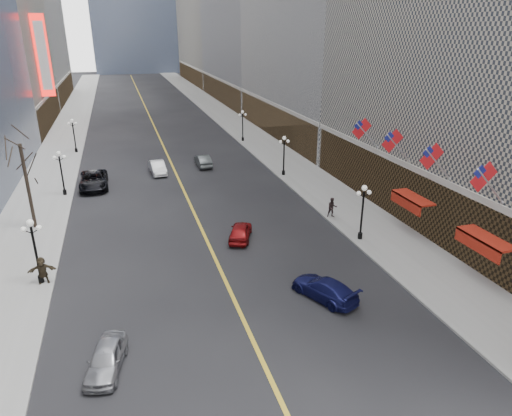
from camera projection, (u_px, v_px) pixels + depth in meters
sidewalk_east at (250, 135)px, 72.87m from camera, size 6.00×230.00×0.15m
sidewalk_west at (62, 147)px, 65.39m from camera, size 6.00×230.00×0.15m
lane_line at (155, 128)px, 78.07m from camera, size 0.25×200.00×0.02m
streetlamp_east_1 at (363, 207)px, 35.59m from camera, size 1.26×0.44×4.52m
streetlamp_east_2 at (284, 151)px, 51.64m from camera, size 1.26×0.44×4.52m
streetlamp_east_3 at (243, 122)px, 67.68m from camera, size 1.26×0.44×4.52m
streetlamp_west_1 at (34, 245)px, 29.28m from camera, size 1.26×0.44×4.52m
streetlamp_west_2 at (61, 168)px, 45.33m from camera, size 1.26×0.44×4.52m
streetlamp_west_3 at (74, 132)px, 61.38m from camera, size 1.26×0.44×4.52m
flag_2 at (485, 179)px, 27.79m from camera, size 2.87×0.12×2.87m
flag_3 at (433, 159)px, 32.25m from camera, size 2.87×0.12×2.87m
flag_4 at (394, 143)px, 36.71m from camera, size 2.87×0.12×2.87m
flag_5 at (363, 130)px, 41.16m from camera, size 2.87×0.12×2.87m
awning_b at (483, 240)px, 29.54m from camera, size 1.40×4.00×0.93m
awning_c at (411, 199)px, 36.67m from camera, size 1.40×4.00×0.93m
theatre_marquee at (43, 56)px, 69.44m from camera, size 2.00×0.55×12.00m
tree_west_far at (22, 157)px, 36.52m from camera, size 3.60×3.60×7.92m
car_nb_near at (106, 358)px, 22.52m from camera, size 2.43×4.18×1.34m
car_nb_mid at (158, 167)px, 53.31m from camera, size 1.81×4.55×1.47m
car_nb_far at (94, 180)px, 48.43m from camera, size 2.90×6.17×1.71m
car_sb_near at (324, 289)px, 28.56m from camera, size 3.64×4.98×1.34m
car_sb_mid at (240, 231)px, 36.60m from camera, size 2.97×4.29×1.36m
car_sb_far at (203, 161)px, 56.10m from camera, size 1.60×4.36×1.43m
ped_east_walk at (332, 207)px, 40.48m from camera, size 0.95×0.63×1.81m
ped_west_far at (42, 270)px, 29.88m from camera, size 1.75×0.50×1.88m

